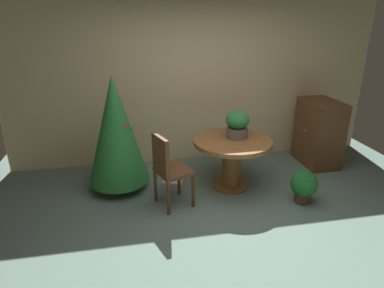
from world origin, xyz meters
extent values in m
plane|color=slate|center=(0.00, 0.00, 0.00)|extent=(6.60, 6.60, 0.00)
cube|color=beige|center=(0.00, 2.20, 1.30)|extent=(6.00, 0.10, 2.60)
cylinder|color=brown|center=(0.28, 1.04, 0.02)|extent=(0.50, 0.50, 0.04)
cylinder|color=brown|center=(0.28, 1.04, 0.35)|extent=(0.27, 0.27, 0.62)
cylinder|color=brown|center=(0.28, 1.04, 0.69)|extent=(1.08, 1.08, 0.06)
cylinder|color=#665B51|center=(0.36, 1.10, 0.80)|extent=(0.29, 0.29, 0.15)
ellipsoid|color=#287533|center=(0.36, 1.10, 0.98)|extent=(0.32, 0.32, 0.24)
sphere|color=red|center=(0.33, 1.18, 1.00)|extent=(0.06, 0.06, 0.06)
sphere|color=red|center=(0.24, 1.07, 0.98)|extent=(0.08, 0.08, 0.08)
cylinder|color=brown|center=(-0.48, 0.96, 0.22)|extent=(0.04, 0.04, 0.45)
cylinder|color=brown|center=(-0.35, 0.61, 0.22)|extent=(0.04, 0.04, 0.45)
cylinder|color=brown|center=(-0.81, 0.84, 0.22)|extent=(0.04, 0.04, 0.45)
cylinder|color=brown|center=(-0.69, 0.49, 0.22)|extent=(0.04, 0.04, 0.45)
cube|color=brown|center=(-0.58, 0.73, 0.47)|extent=(0.52, 0.53, 0.05)
cube|color=brown|center=(-0.75, 0.67, 0.73)|extent=(0.18, 0.37, 0.47)
cylinder|color=brown|center=(-1.28, 1.30, 0.07)|extent=(0.10, 0.10, 0.13)
cone|color=#287533|center=(-1.28, 1.30, 0.87)|extent=(0.84, 0.84, 1.48)
sphere|color=red|center=(-1.16, 1.18, 0.96)|extent=(0.06, 0.06, 0.06)
sphere|color=#2D51A8|center=(-1.31, 1.42, 1.08)|extent=(0.04, 0.04, 0.04)
sphere|color=#2D51A8|center=(-1.08, 1.30, 0.89)|extent=(0.05, 0.05, 0.05)
sphere|color=red|center=(-1.19, 1.61, 0.37)|extent=(0.06, 0.06, 0.06)
cube|color=silver|center=(-0.53, 1.19, 0.06)|extent=(0.34, 0.32, 0.11)
cube|color=red|center=(-0.53, 1.19, 0.06)|extent=(0.27, 0.12, 0.12)
cube|color=brown|center=(1.92, 1.57, 0.53)|extent=(0.49, 0.77, 1.06)
sphere|color=#B29338|center=(1.67, 1.57, 0.58)|extent=(0.04, 0.04, 0.04)
cylinder|color=#4C382D|center=(1.09, 0.45, 0.07)|extent=(0.20, 0.20, 0.13)
sphere|color=#1E6628|center=(1.09, 0.45, 0.27)|extent=(0.35, 0.35, 0.35)
camera|label=1|loc=(-1.06, -3.00, 2.30)|focal=30.72mm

